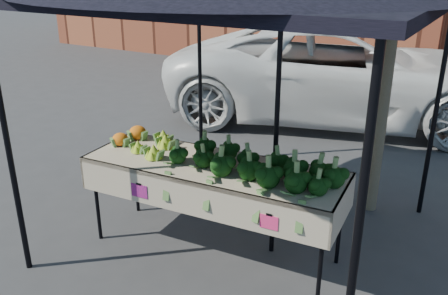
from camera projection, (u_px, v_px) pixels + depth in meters
ground at (200, 242)px, 4.73m from camera, size 90.00×90.00×0.00m
table at (213, 209)px, 4.45m from camera, size 2.45×0.97×0.90m
canopy at (246, 107)px, 4.33m from camera, size 3.16×3.16×2.74m
broccoli_heap at (253, 160)px, 4.08m from camera, size 1.58×0.55×0.23m
romanesco_cluster at (156, 141)px, 4.59m from camera, size 0.41×0.55×0.18m
cauliflower_pair at (129, 134)px, 4.79m from camera, size 0.21×0.41×0.16m
street_tree at (392, 34)px, 4.68m from camera, size 1.97×1.97×3.89m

